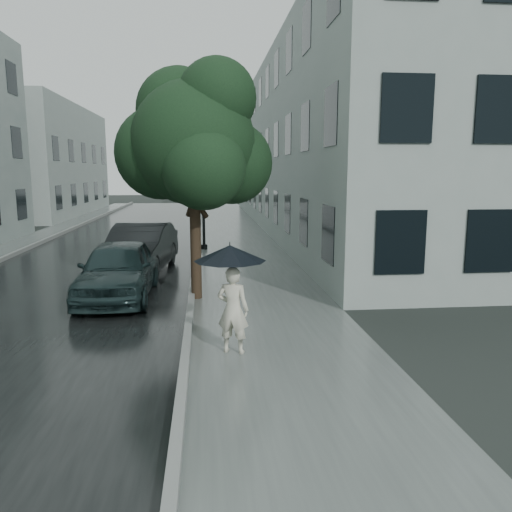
{
  "coord_description": "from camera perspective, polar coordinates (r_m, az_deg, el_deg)",
  "views": [
    {
      "loc": [
        -1.18,
        -9.57,
        3.23
      ],
      "look_at": [
        -0.05,
        1.68,
        1.3
      ],
      "focal_mm": 35.0,
      "sensor_mm": 36.0,
      "label": 1
    }
  ],
  "objects": [
    {
      "name": "street_tree",
      "position": [
        12.71,
        -7.14,
        12.88
      ],
      "size": [
        3.99,
        3.62,
        5.9
      ],
      "color": "#332619",
      "rests_on": "ground"
    },
    {
      "name": "ground",
      "position": [
        10.17,
        1.23,
        -8.84
      ],
      "size": [
        120.0,
        120.0,
        0.0
      ],
      "primitive_type": "plane",
      "color": "black",
      "rests_on": "ground"
    },
    {
      "name": "umbrella",
      "position": [
        8.74,
        -3.0,
        0.34
      ],
      "size": [
        1.58,
        1.58,
        1.07
      ],
      "rotation": [
        0.0,
        0.0,
        0.28
      ],
      "color": "black",
      "rests_on": "ground"
    },
    {
      "name": "sidewalk_far",
      "position": [
        23.34,
        -26.58,
        0.72
      ],
      "size": [
        1.7,
        60.0,
        0.01
      ],
      "primitive_type": "cube",
      "color": "#4C5451",
      "rests_on": "ground"
    },
    {
      "name": "pedestrian",
      "position": [
        8.92,
        -2.65,
        -6.17
      ],
      "size": [
        0.67,
        0.55,
        1.57
      ],
      "primitive_type": "imported",
      "rotation": [
        0.0,
        0.0,
        2.8
      ],
      "color": "beige",
      "rests_on": "sidewalk"
    },
    {
      "name": "building_far_b",
      "position": [
        41.53,
        -23.79,
        9.95
      ],
      "size": [
        7.02,
        18.0,
        8.0
      ],
      "color": "gray",
      "rests_on": "ground"
    },
    {
      "name": "kerb_near",
      "position": [
        21.8,
        -6.74,
        1.3
      ],
      "size": [
        0.15,
        60.0,
        0.15
      ],
      "primitive_type": "cube",
      "color": "slate",
      "rests_on": "ground"
    },
    {
      "name": "car_far",
      "position": [
        16.44,
        -13.09,
        0.88
      ],
      "size": [
        2.17,
        4.88,
        1.56
      ],
      "primitive_type": "imported",
      "rotation": [
        0.0,
        0.0,
        -0.11
      ],
      "color": "#212426",
      "rests_on": "ground"
    },
    {
      "name": "lamp_post",
      "position": [
        20.8,
        -6.51,
        8.4
      ],
      "size": [
        0.84,
        0.41,
        4.85
      ],
      "rotation": [
        0.0,
        0.0,
        -0.2
      ],
      "color": "black",
      "rests_on": "ground"
    },
    {
      "name": "car_near",
      "position": [
        13.23,
        -15.47,
        -1.49
      ],
      "size": [
        1.76,
        4.35,
        1.48
      ],
      "primitive_type": "imported",
      "rotation": [
        0.0,
        0.0,
        -0.0
      ],
      "color": "#192A2A",
      "rests_on": "ground"
    },
    {
      "name": "asphalt_road",
      "position": [
        22.15,
        -15.82,
        0.94
      ],
      "size": [
        6.85,
        60.0,
        0.0
      ],
      "primitive_type": "cube",
      "color": "black",
      "rests_on": "ground"
    },
    {
      "name": "kerb_far",
      "position": [
        23.02,
        -24.44,
        0.94
      ],
      "size": [
        0.15,
        60.0,
        0.15
      ],
      "primitive_type": "cube",
      "color": "slate",
      "rests_on": "ground"
    },
    {
      "name": "sidewalk",
      "position": [
        21.86,
        -1.94,
        1.2
      ],
      "size": [
        3.5,
        60.0,
        0.01
      ],
      "primitive_type": "cube",
      "color": "slate",
      "rests_on": "ground"
    },
    {
      "name": "building_near",
      "position": [
        29.85,
        7.28,
        12.05
      ],
      "size": [
        7.02,
        36.0,
        9.0
      ],
      "color": "gray",
      "rests_on": "ground"
    }
  ]
}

